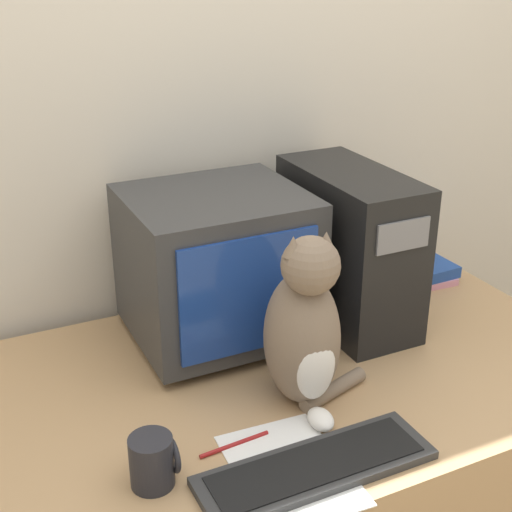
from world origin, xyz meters
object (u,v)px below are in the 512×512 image
at_px(crt_monitor, 217,266).
at_px(keyboard, 316,467).
at_px(mug, 153,461).
at_px(pen, 234,444).
at_px(cat, 305,331).
at_px(computer_tower, 348,247).
at_px(book_stack, 422,267).

xyz_separation_m(crt_monitor, keyboard, (-0.03, -0.56, -0.19)).
bearing_deg(keyboard, mug, 160.18).
bearing_deg(pen, crt_monitor, 71.20).
height_order(cat, mug, cat).
bearing_deg(computer_tower, pen, -143.06).
relative_size(computer_tower, pen, 2.87).
bearing_deg(book_stack, mug, -152.97).
height_order(computer_tower, pen, computer_tower).
bearing_deg(cat, keyboard, -106.99).
relative_size(keyboard, cat, 1.16).
distance_m(crt_monitor, mug, 0.57).
bearing_deg(computer_tower, keyboard, -127.15).
distance_m(keyboard, pen, 0.18).
bearing_deg(keyboard, pen, 129.07).
xyz_separation_m(crt_monitor, book_stack, (0.70, 0.07, -0.17)).
relative_size(keyboard, mug, 4.59).
relative_size(book_stack, mug, 2.09).
bearing_deg(pen, computer_tower, 36.94).
relative_size(keyboard, book_stack, 2.19).
height_order(book_stack, mug, mug).
bearing_deg(cat, pen, -152.93).
height_order(keyboard, pen, keyboard).
bearing_deg(cat, computer_tower, 50.70).
xyz_separation_m(keyboard, cat, (0.09, 0.21, 0.17)).
relative_size(cat, book_stack, 1.90).
distance_m(computer_tower, keyboard, 0.67).
distance_m(crt_monitor, cat, 0.35).
bearing_deg(mug, keyboard, -19.82).
bearing_deg(book_stack, pen, -149.87).
relative_size(cat, pen, 2.64).
bearing_deg(keyboard, book_stack, 40.48).
height_order(crt_monitor, computer_tower, computer_tower).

